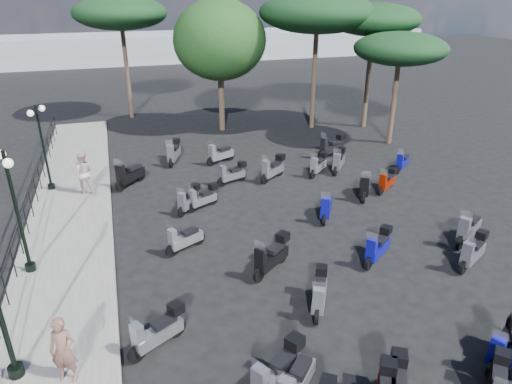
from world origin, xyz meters
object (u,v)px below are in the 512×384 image
object	(u,v)px
scooter_14	(271,257)
scooter_20	(378,247)
woman	(63,350)
pedestrian_far	(83,173)
scooter_27	(387,182)
lamp_post_1	(16,205)
scooter_25	(473,252)
scooter_3	(184,239)
scooter_26	(468,229)
pine_2	(120,13)
scooter_17	(273,169)
scooter_5	(174,153)
scooter_11	(220,154)
scooter_0	(277,373)
scooter_22	(318,165)
scooter_8	(319,294)
scooter_4	(129,175)
scooter_9	(203,198)
broadleaf_tree	(220,40)
pine_1	(374,20)
scooter_10	(189,200)
scooter_29	(402,162)
scooter_16	(232,174)
scooter_12	(503,345)
lamp_post_2	(43,143)
pine_0	(317,13)
pine_3	(400,49)
scooter_28	(339,161)

from	to	relation	value
scooter_14	scooter_20	xyz separation A→B (m)	(3.43, -0.46, -0.03)
woman	pedestrian_far	distance (m)	10.49
scooter_27	lamp_post_1	bearing A→B (deg)	64.02
scooter_14	scooter_25	size ratio (longest dim) A/B	0.99
scooter_3	scooter_26	size ratio (longest dim) A/B	0.88
scooter_14	pine_2	size ratio (longest dim) A/B	0.20
scooter_3	scooter_17	distance (m)	6.92
scooter_3	scooter_20	xyz separation A→B (m)	(5.78, -2.47, 0.07)
scooter_5	scooter_11	xyz separation A→B (m)	(2.18, -0.75, -0.06)
scooter_0	scooter_22	distance (m)	12.84
scooter_20	scooter_8	bearing A→B (deg)	84.20
scooter_0	scooter_20	bearing A→B (deg)	-83.75
scooter_4	scooter_9	bearing A→B (deg)	173.66
lamp_post_1	scooter_0	xyz separation A→B (m)	(5.66, -6.45, -1.82)
scooter_20	scooter_26	xyz separation A→B (m)	(3.58, 0.10, 0.00)
pedestrian_far	scooter_0	world-z (taller)	pedestrian_far
scooter_14	scooter_20	bearing A→B (deg)	-134.69
broadleaf_tree	pine_1	size ratio (longest dim) A/B	1.04
pedestrian_far	scooter_10	bearing A→B (deg)	152.85
scooter_10	scooter_29	world-z (taller)	scooter_10
scooter_8	scooter_16	size ratio (longest dim) A/B	1.01
scooter_25	scooter_12	bearing A→B (deg)	119.23
pedestrian_far	scooter_26	xyz separation A→B (m)	(12.60, -8.05, -0.53)
woman	scooter_3	bearing A→B (deg)	73.68
lamp_post_2	pine_0	xyz separation A→B (m)	(14.66, 5.70, 4.49)
scooter_10	scooter_17	distance (m)	4.65
pine_3	scooter_9	bearing A→B (deg)	-156.66
scooter_5	woman	bearing A→B (deg)	94.46
scooter_27	scooter_11	bearing A→B (deg)	12.87
scooter_0	pine_2	bearing A→B (deg)	-29.28
scooter_29	pine_2	size ratio (longest dim) A/B	0.16
lamp_post_2	scooter_20	bearing A→B (deg)	-16.16
scooter_28	pine_3	xyz separation A→B (m)	(4.71, 3.03, 4.61)
scooter_29	scooter_11	bearing A→B (deg)	26.50
broadleaf_tree	pine_2	xyz separation A→B (m)	(-5.13, 4.68, 1.28)
pine_0	pine_3	world-z (taller)	pine_0
scooter_9	scooter_8	bearing A→B (deg)	167.80
woman	scooter_12	size ratio (longest dim) A/B	1.10
scooter_5	pine_0	distance (m)	11.64
scooter_16	scooter_27	bearing A→B (deg)	-134.55
scooter_4	scooter_17	xyz separation A→B (m)	(6.26, -1.18, -0.00)
scooter_20	scooter_25	size ratio (longest dim) A/B	0.93
lamp_post_1	scooter_3	size ratio (longest dim) A/B	2.70
lamp_post_2	scooter_20	xyz separation A→B (m)	(10.44, -8.96, -1.72)
scooter_25	pine_1	distance (m)	16.75
scooter_0	scooter_20	xyz separation A→B (m)	(4.84, 3.93, -0.04)
scooter_10	scooter_20	xyz separation A→B (m)	(5.12, -5.38, 0.04)
scooter_5	scooter_11	distance (m)	2.31
pine_1	woman	bearing A→B (deg)	-135.66
scooter_17	pedestrian_far	bearing A→B (deg)	48.18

